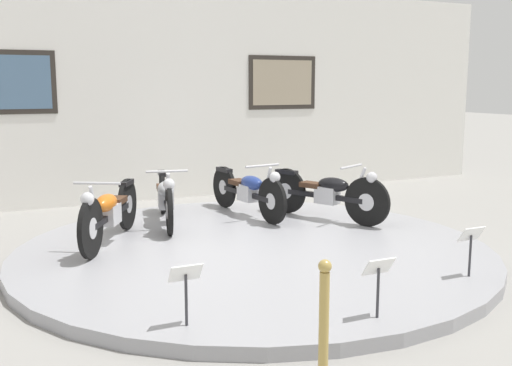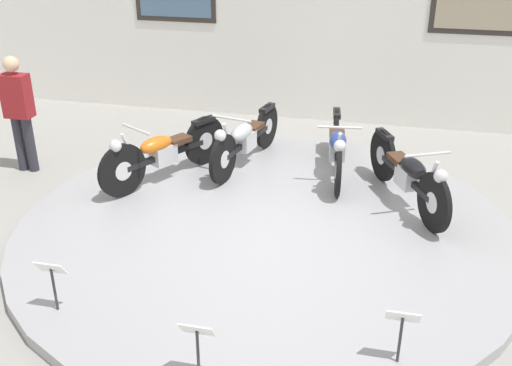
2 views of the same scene
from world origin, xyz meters
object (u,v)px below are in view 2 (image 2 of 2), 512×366
Objects in this scene: motorcycle_silver at (245,138)px; motorcycle_blue at (337,146)px; info_placard_front_left at (52,275)px; motorcycle_black at (408,173)px; info_placard_front_centre at (197,337)px; motorcycle_orange at (163,151)px; visitor_standing at (19,108)px; info_placard_front_right at (402,324)px.

motorcycle_silver is 0.99× the size of motorcycle_blue.
motorcycle_silver is at bearing 76.23° from info_placard_front_left.
motorcycle_black reaches higher than motorcycle_silver.
motorcycle_blue is 4.04m from info_placard_front_centre.
motorcycle_blue is 1.08× the size of motorcycle_black.
motorcycle_orange reaches higher than motorcycle_black.
motorcycle_blue is 4.07m from info_placard_front_left.
motorcycle_silver is 3.60m from info_placard_front_left.
motorcycle_silver is 3.83× the size of info_placard_front_centre.
motorcycle_black is 1.15× the size of visitor_standing.
info_placard_front_right is at bearing 18.61° from info_placard_front_centre.
info_placard_front_right is at bearing -90.89° from motorcycle_black.
motorcycle_orange is 3.04m from motorcycle_black.
motorcycle_black is 4.09m from info_placard_front_left.
info_placard_front_centre and info_placard_front_right have the same top height.
info_placard_front_left and info_placard_front_right have the same top height.
motorcycle_black is 2.78m from info_placard_front_right.
motorcycle_blue is at bearing 141.85° from motorcycle_black.
info_placard_front_centre is at bearing -18.61° from info_placard_front_left.
motorcycle_silver is (0.90, 0.71, -0.01)m from motorcycle_orange.
motorcycle_orange is at bearing -141.82° from motorcycle_silver.
visitor_standing is at bearing 178.51° from motorcycle_black.
info_placard_front_left is 1.56m from info_placard_front_centre.
info_placard_front_left is 1.00× the size of info_placard_front_centre.
motorcycle_blue reaches higher than info_placard_front_left.
info_placard_front_left is 0.32× the size of visitor_standing.
motorcycle_silver is 1.07× the size of motorcycle_black.
motorcycle_silver is 3.05m from visitor_standing.
info_placard_front_centre is at bearing -43.55° from visitor_standing.
motorcycle_blue is at bearing -0.05° from motorcycle_silver.
info_placard_front_left and info_placard_front_centre have the same top height.
motorcycle_silver is 3.83× the size of info_placard_front_right.
info_placard_front_right is 5.86m from visitor_standing.
motorcycle_black is 3.59× the size of info_placard_front_right.
motorcycle_blue is 3.87× the size of info_placard_front_right.
motorcycle_blue is at bearing 103.83° from info_placard_front_right.
motorcycle_black is at bearing -1.49° from visitor_standing.
visitor_standing reaches higher than info_placard_front_centre.
motorcycle_blue is (1.24, -0.00, -0.00)m from motorcycle_silver.
info_placard_front_right is (0.86, -3.49, -0.02)m from motorcycle_blue.
motorcycle_black reaches higher than info_placard_front_right.
motorcycle_orange is 3.48× the size of info_placard_front_right.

